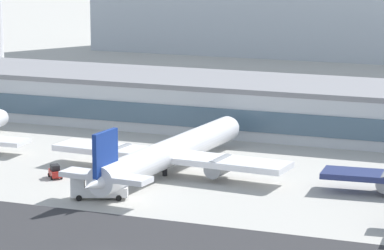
{
  "coord_description": "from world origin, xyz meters",
  "views": [
    {
      "loc": [
        55.39,
        -107.97,
        40.07
      ],
      "look_at": [
        -5.82,
        43.2,
        8.49
      ],
      "focal_mm": 95.22,
      "sensor_mm": 36.0,
      "label": 1
    }
  ],
  "objects_px": {
    "terminal_building": "(257,105)",
    "airliner_navy_tail_gate_1": "(166,155)",
    "service_fuel_truck_0": "(99,186)",
    "service_baggage_tug_1": "(55,172)"
  },
  "relations": [
    {
      "from": "terminal_building",
      "to": "service_fuel_truck_0",
      "type": "distance_m",
      "value": 60.5
    },
    {
      "from": "airliner_navy_tail_gate_1",
      "to": "service_fuel_truck_0",
      "type": "xyz_separation_m",
      "value": [
        -3.32,
        -17.42,
        -1.43
      ]
    },
    {
      "from": "terminal_building",
      "to": "airliner_navy_tail_gate_1",
      "type": "bearing_deg",
      "value": -91.99
    },
    {
      "from": "terminal_building",
      "to": "service_baggage_tug_1",
      "type": "height_order",
      "value": "terminal_building"
    },
    {
      "from": "service_baggage_tug_1",
      "to": "airliner_navy_tail_gate_1",
      "type": "bearing_deg",
      "value": 76.6
    },
    {
      "from": "service_fuel_truck_0",
      "to": "service_baggage_tug_1",
      "type": "height_order",
      "value": "service_fuel_truck_0"
    },
    {
      "from": "terminal_building",
      "to": "airliner_navy_tail_gate_1",
      "type": "height_order",
      "value": "airliner_navy_tail_gate_1"
    },
    {
      "from": "terminal_building",
      "to": "airliner_navy_tail_gate_1",
      "type": "distance_m",
      "value": 42.87
    },
    {
      "from": "terminal_building",
      "to": "service_baggage_tug_1",
      "type": "xyz_separation_m",
      "value": [
        -17.5,
        -51.3,
        -3.97
      ]
    },
    {
      "from": "service_fuel_truck_0",
      "to": "service_baggage_tug_1",
      "type": "relative_size",
      "value": 2.56
    }
  ]
}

